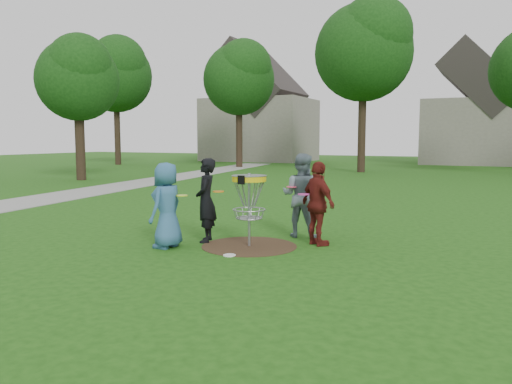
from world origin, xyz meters
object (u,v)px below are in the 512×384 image
at_px(disc_golf_basket, 249,193).
at_px(player_blue, 167,205).
at_px(player_black, 206,200).
at_px(player_maroon, 318,204).
at_px(player_grey, 301,195).

bearing_deg(disc_golf_basket, player_blue, -151.05).
bearing_deg(player_black, player_maroon, 82.96).
bearing_deg(player_maroon, player_blue, 65.57).
xyz_separation_m(player_blue, disc_golf_basket, (1.34, 0.74, 0.23)).
bearing_deg(player_blue, player_maroon, 120.01).
bearing_deg(player_grey, player_maroon, 130.10).
distance_m(player_grey, player_maroon, 0.88).
relative_size(player_blue, player_black, 0.97).
distance_m(player_blue, player_maroon, 2.83).
xyz_separation_m(player_black, player_maroon, (2.09, 0.62, -0.02)).
relative_size(player_blue, player_maroon, 0.99).
distance_m(player_black, disc_golf_basket, 0.97).
height_order(player_black, player_maroon, player_black).
xyz_separation_m(player_black, player_grey, (1.51, 1.28, 0.04)).
bearing_deg(player_grey, player_blue, 45.75).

